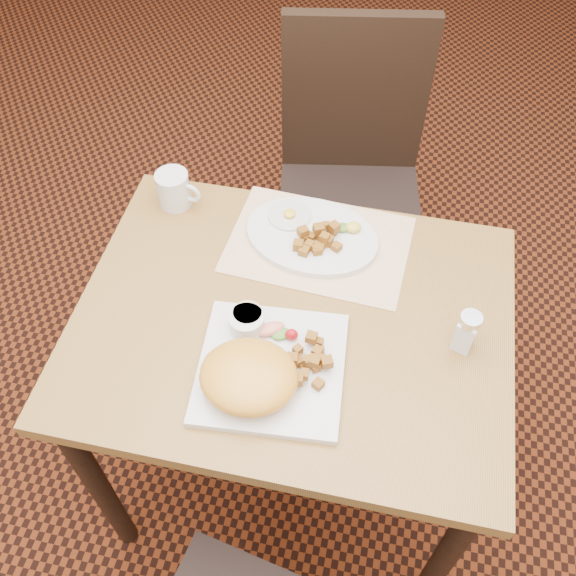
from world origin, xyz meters
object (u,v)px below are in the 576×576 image
at_px(salt_shaker, 466,331).
at_px(coffee_mug, 174,189).
at_px(plate_oval, 312,236).
at_px(plate_square, 271,368).
at_px(chair_far, 351,170).
at_px(table, 292,346).

xyz_separation_m(salt_shaker, coffee_mug, (-0.68, 0.27, -0.01)).
distance_m(plate_oval, salt_shaker, 0.41).
xyz_separation_m(plate_square, coffee_mug, (-0.32, 0.40, 0.04)).
bearing_deg(chair_far, plate_square, 76.87).
bearing_deg(coffee_mug, plate_square, -51.11).
bearing_deg(coffee_mug, salt_shaker, -21.40).
bearing_deg(plate_oval, table, -89.52).
xyz_separation_m(plate_oval, salt_shaker, (0.35, -0.22, 0.04)).
height_order(plate_square, salt_shaker, salt_shaker).
distance_m(plate_oval, coffee_mug, 0.34).
height_order(chair_far, plate_square, chair_far).
bearing_deg(coffee_mug, plate_oval, -8.13).
xyz_separation_m(plate_square, plate_oval, (0.01, 0.35, 0.00)).
bearing_deg(chair_far, salt_shaker, 103.79).
xyz_separation_m(table, coffee_mug, (-0.34, 0.27, 0.15)).
bearing_deg(plate_oval, plate_square, -92.03).
distance_m(plate_square, plate_oval, 0.35).
bearing_deg(coffee_mug, table, -38.60).
bearing_deg(table, plate_oval, 90.48).
distance_m(table, plate_oval, 0.25).
height_order(table, coffee_mug, coffee_mug).
relative_size(table, plate_oval, 2.96).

